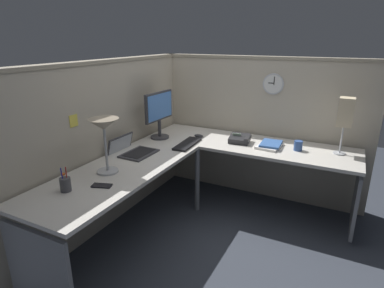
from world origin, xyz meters
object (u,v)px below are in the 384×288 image
(laptop, at_px, (131,150))
(computer_mouse, at_px, (199,136))
(desk_lamp_dome, at_px, (104,129))
(desk_lamp_paper, at_px, (345,114))
(cell_phone, at_px, (102,186))
(book_stack, at_px, (270,145))
(wall_clock, at_px, (273,84))
(office_phone, at_px, (240,139))
(coffee_mug, at_px, (298,146))
(pen_cup, at_px, (65,184))
(monitor, at_px, (159,111))
(keyboard, at_px, (187,144))

(laptop, distance_m, computer_mouse, 0.82)
(desk_lamp_dome, xyz_separation_m, desk_lamp_paper, (1.31, -1.65, 0.02))
(cell_phone, distance_m, book_stack, 1.69)
(laptop, bearing_deg, book_stack, -56.31)
(desk_lamp_dome, xyz_separation_m, book_stack, (1.21, -1.02, -0.34))
(desk_lamp_dome, bearing_deg, wall_clock, -30.26)
(office_phone, height_order, wall_clock, wall_clock)
(office_phone, relative_size, coffee_mug, 2.31)
(pen_cup, height_order, desk_lamp_paper, desk_lamp_paper)
(laptop, relative_size, pen_cup, 2.14)
(monitor, distance_m, keyboard, 0.48)
(office_phone, bearing_deg, cell_phone, 158.20)
(book_stack, relative_size, wall_clock, 1.36)
(keyboard, bearing_deg, book_stack, -71.19)
(laptop, distance_m, desk_lamp_paper, 1.99)
(keyboard, bearing_deg, desk_lamp_dome, 160.58)
(computer_mouse, bearing_deg, monitor, 119.24)
(laptop, height_order, pen_cup, pen_cup)
(pen_cup, relative_size, book_stack, 0.60)
(keyboard, xyz_separation_m, book_stack, (0.31, -0.76, 0.01))
(laptop, distance_m, keyboard, 0.58)
(desk_lamp_dome, height_order, book_stack, desk_lamp_dome)
(wall_clock, bearing_deg, book_stack, -165.11)
(keyboard, relative_size, coffee_mug, 4.48)
(monitor, distance_m, laptop, 0.59)
(cell_phone, xyz_separation_m, coffee_mug, (1.46, -1.15, 0.04))
(coffee_mug, bearing_deg, desk_lamp_paper, -78.13)
(cell_phone, relative_size, book_stack, 0.48)
(keyboard, distance_m, coffee_mug, 1.08)
(computer_mouse, distance_m, desk_lamp_paper, 1.45)
(laptop, xyz_separation_m, book_stack, (0.76, -1.14, -0.00))
(desk_lamp_dome, bearing_deg, computer_mouse, -11.88)
(wall_clock, bearing_deg, cell_phone, 156.46)
(desk_lamp_paper, bearing_deg, pen_cup, 135.31)
(computer_mouse, distance_m, wall_clock, 0.96)
(computer_mouse, xyz_separation_m, coffee_mug, (0.05, -1.04, 0.03))
(cell_phone, relative_size, wall_clock, 0.65)
(pen_cup, bearing_deg, wall_clock, -25.89)
(computer_mouse, bearing_deg, desk_lamp_paper, -84.90)
(computer_mouse, bearing_deg, laptop, 153.57)
(book_stack, bearing_deg, computer_mouse, 92.03)
(computer_mouse, height_order, wall_clock, wall_clock)
(computer_mouse, xyz_separation_m, desk_lamp_paper, (0.13, -1.40, 0.37))
(keyboard, distance_m, office_phone, 0.55)
(book_stack, bearing_deg, laptop, 123.69)
(desk_lamp_dome, relative_size, cell_phone, 3.09)
(monitor, xyz_separation_m, computer_mouse, (0.21, -0.37, -0.28))
(office_phone, distance_m, wall_clock, 0.68)
(laptop, distance_m, book_stack, 1.37)
(monitor, distance_m, desk_lamp_dome, 0.99)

